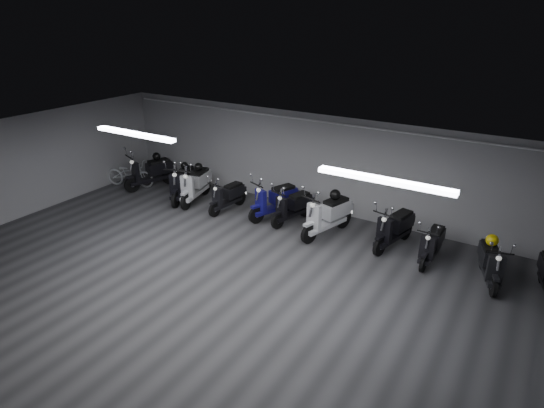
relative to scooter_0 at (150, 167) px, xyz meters
The scene contains 23 objects.
floor 6.71m from the scooter_0, 33.54° to the right, with size 14.00×10.00×0.01m, color #333336.
ceiling 6.98m from the scooter_0, 33.54° to the right, with size 14.00×10.00×0.01m, color slate.
back_wall 5.75m from the scooter_0, 13.38° to the left, with size 14.00×0.01×2.80m, color #979699.
left_wall 4.01m from the scooter_0, 111.46° to the right, with size 0.01×10.00×2.80m, color #979699.
fluor_strip_left 4.22m from the scooter_0, 46.38° to the right, with size 2.40×0.18×0.08m, color white.
fluor_strip_right 9.19m from the scooter_0, 17.41° to the right, with size 2.40×0.18×0.08m, color white.
conduit 6.00m from the scooter_0, 12.55° to the left, with size 0.05×0.05×13.60m, color white.
scooter_0 is the anchor object (origin of this frame).
scooter_1 1.58m from the scooter_0, ahead, with size 0.65×1.94×1.44m, color black, non-canonical shape.
scooter_2 2.01m from the scooter_0, ahead, with size 0.65×1.95×1.45m, color silver, non-canonical shape.
scooter_3 3.26m from the scooter_0, ahead, with size 0.54×1.61×1.20m, color black, non-canonical shape.
scooter_4 4.67m from the scooter_0, ahead, with size 0.62×1.87×1.39m, color navy, non-canonical shape.
scooter_5 5.25m from the scooter_0, ahead, with size 0.56×1.68×1.25m, color black, non-canonical shape.
scooter_6 6.38m from the scooter_0, ahead, with size 0.66×1.98×1.48m, color silver, non-canonical shape.
scooter_7 8.06m from the scooter_0, ahead, with size 0.60×1.80×1.34m, color black, non-canonical shape.
scooter_8 9.02m from the scooter_0, ahead, with size 0.53×1.59×1.19m, color black, non-canonical shape.
scooter_9 10.30m from the scooter_0, ahead, with size 0.55×1.64×1.22m, color black, non-canonical shape.
bicycle 0.77m from the scooter_0, 160.99° to the right, with size 0.58×1.65×1.07m, color white.
helmet_0 6.47m from the scooter_0, ahead, with size 0.28×0.28×0.28m, color black.
helmet_1 1.98m from the scooter_0, ahead, with size 0.25×0.25×0.25m, color black.
helmet_2 1.49m from the scooter_0, ahead, with size 0.23×0.23×0.23m, color black.
helmet_3 10.23m from the scooter_0, ahead, with size 0.26×0.26×0.26m, color yellow.
helmet_4 0.41m from the scooter_0, 69.16° to the left, with size 0.26×0.26×0.26m, color black.
Camera 1 is at (5.18, -6.17, 5.39)m, focal length 30.02 mm.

